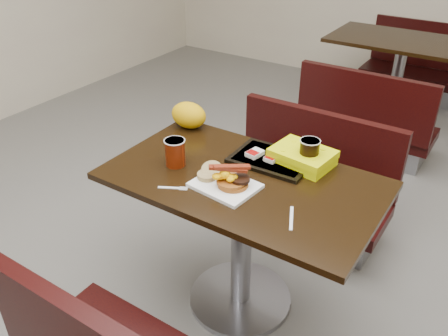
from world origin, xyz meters
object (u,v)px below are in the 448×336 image
Objects in this scene: pancake_stack at (233,183)px; paper_bag at (189,115)px; bench_near_n at (303,181)px; hashbrown_sleeve_left at (255,153)px; table_far at (396,82)px; coffee_cup_far at (309,152)px; knife at (291,218)px; fork at (169,188)px; bench_far_n at (416,62)px; table_near at (241,244)px; tray at (272,159)px; clamshell at (302,157)px; coffee_cup_near at (175,153)px; hashbrown_sleeve_right at (272,158)px; bench_far_s at (370,111)px; platter at (225,185)px.

paper_bag reaches higher than pancake_stack.
hashbrown_sleeve_left is (-0.04, -0.53, 0.42)m from bench_near_n.
coffee_cup_far is at bearing -85.19° from table_far.
knife is at bearing -27.93° from paper_bag.
hashbrown_sleeve_left reaches higher than knife.
fork is at bearing -104.58° from knife.
bench_far_n is at bearing 80.57° from paper_bag.
pancake_stack is (0.01, -0.10, 0.40)m from table_near.
knife is 0.77× the size of paper_bag.
bench_far_n is 3.49m from knife.
bench_far_n is (0.00, 3.30, -0.02)m from table_near.
paper_bag is (-0.50, 0.28, 0.44)m from table_near.
tray reaches higher than bench_far_n.
coffee_cup_near is at bearing -139.08° from clamshell.
hashbrown_sleeve_right reaches higher than table_far.
bench_far_s is 2.76× the size of tray.
coffee_cup_far reaches higher than coffee_cup_near.
knife is at bearing -17.78° from fork.
pancake_stack is at bearing 22.35° from platter.
fork is 0.64× the size of paper_bag.
knife is at bearing -70.04° from bench_near_n.
coffee_cup_near is at bearing -112.14° from bench_near_n.
pancake_stack reaches higher than table_far.
clamshell is at bearing 65.98° from pancake_stack.
coffee_cup_far is (0.15, 0.06, 0.05)m from hashbrown_sleeve_right.
coffee_cup_near is at bearing 179.78° from platter.
platter is at bearing 7.49° from fork.
table_near is at bearing 13.23° from coffee_cup_near.
tray reaches higher than knife.
bench_far_n is at bearing 95.95° from platter.
hashbrown_sleeve_right reaches higher than knife.
table_near reaches higher than bench_far_n.
paper_bag is at bearing 177.65° from hashbrown_sleeve_left.
table_near is 9.50× the size of fork.
table_near is at bearing -66.26° from hashbrown_sleeve_left.
paper_bag is (-0.46, 0.10, 0.04)m from hashbrown_sleeve_left.
platter is 3.61× the size of hashbrown_sleeve_right.
hashbrown_sleeve_left is (-0.08, -0.02, 0.02)m from tray.
hashbrown_sleeve_left is (-0.35, 0.33, 0.03)m from knife.
fork is 0.60m from paper_bag.
bench_far_s is at bearing 56.52° from fork.
table_far reaches higher than bench_far_n.
hashbrown_sleeve_right is (0.05, -3.12, 0.42)m from bench_far_n.
fork is at bearing -121.62° from tray.
knife is at bearing -81.42° from bench_far_s.
bench_near_n is at bearing 90.00° from table_near.
hashbrown_sleeve_left is at bearing -164.78° from coffee_cup_far.
paper_bag reaches higher than table_far.
table_far is at bearing 95.85° from platter.
clamshell is (0.16, -2.35, 0.41)m from table_far.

